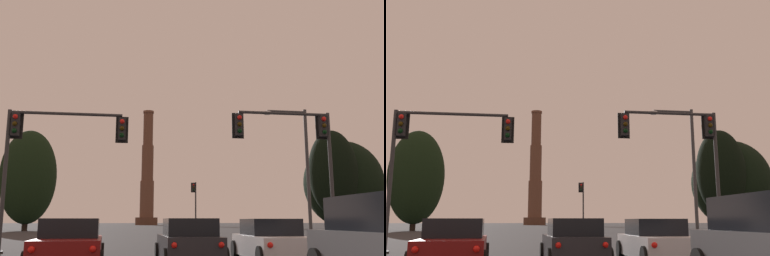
{
  "view_description": "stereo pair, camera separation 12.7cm",
  "coord_description": "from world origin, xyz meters",
  "views": [
    {
      "loc": [
        -1.9,
        -0.34,
        1.35
      ],
      "look_at": [
        1.4,
        21.91,
        6.02
      ],
      "focal_mm": 42.0,
      "sensor_mm": 36.0,
      "label": 1
    },
    {
      "loc": [
        -1.78,
        -0.36,
        1.35
      ],
      "look_at": [
        1.4,
        21.91,
        6.02
      ],
      "focal_mm": 42.0,
      "sensor_mm": 36.0,
      "label": 2
    }
  ],
  "objects": [
    {
      "name": "treeline_center_left",
      "position": [
        -15.63,
        66.48,
        7.55
      ],
      "size": [
        7.86,
        7.07,
        14.25
      ],
      "color": "black",
      "rests_on": "ground_plane"
    },
    {
      "name": "traffic_light_far_right",
      "position": [
        6.92,
        56.72,
        4.08
      ],
      "size": [
        0.78,
        0.5,
        6.23
      ],
      "color": "#2D2D30",
      "rests_on": "ground_plane"
    },
    {
      "name": "smokestack",
      "position": [
        5.54,
        154.32,
        15.43
      ],
      "size": [
        7.52,
        7.52,
        39.37
      ],
      "color": "#523427",
      "rests_on": "ground_plane"
    },
    {
      "name": "sedan_right_lane_front",
      "position": [
        3.05,
        14.7,
        0.67
      ],
      "size": [
        2.15,
        4.76,
        1.43
      ],
      "rotation": [
        0.0,
        0.0,
        -0.04
      ],
      "color": "silver",
      "rests_on": "ground_plane"
    },
    {
      "name": "street_lamp",
      "position": [
        8.27,
        24.71,
        4.88
      ],
      "size": [
        2.79,
        0.36,
        7.95
      ],
      "color": "#38383A",
      "rests_on": "ground_plane"
    },
    {
      "name": "treeline_left_mid",
      "position": [
        31.22,
        64.47,
        6.94
      ],
      "size": [
        12.19,
        10.97,
        13.54
      ],
      "color": "black",
      "rests_on": "ground_plane"
    },
    {
      "name": "sedan_left_lane_front",
      "position": [
        -3.45,
        13.6,
        0.67
      ],
      "size": [
        2.16,
        4.77,
        1.43
      ],
      "rotation": [
        0.0,
        0.0,
        0.04
      ],
      "color": "maroon",
      "rests_on": "ground_plane"
    },
    {
      "name": "traffic_light_overhead_right",
      "position": [
        6.37,
        20.05,
        5.01
      ],
      "size": [
        5.02,
        0.5,
        6.59
      ],
      "color": "#2D2D30",
      "rests_on": "ground_plane"
    },
    {
      "name": "treeline_far_left",
      "position": [
        27.83,
        60.8,
        8.23
      ],
      "size": [
        7.08,
        6.37,
        14.41
      ],
      "color": "black",
      "rests_on": "ground_plane"
    },
    {
      "name": "hatchback_center_lane_front",
      "position": [
        0.19,
        14.56,
        0.66
      ],
      "size": [
        1.92,
        4.11,
        1.44
      ],
      "rotation": [
        0.0,
        0.0,
        0.01
      ],
      "color": "#232328",
      "rests_on": "ground_plane"
    },
    {
      "name": "traffic_light_overhead_left",
      "position": [
        -5.4,
        20.31,
        4.8
      ],
      "size": [
        5.51,
        0.5,
        6.28
      ],
      "color": "#2D2D30",
      "rests_on": "ground_plane"
    }
  ]
}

